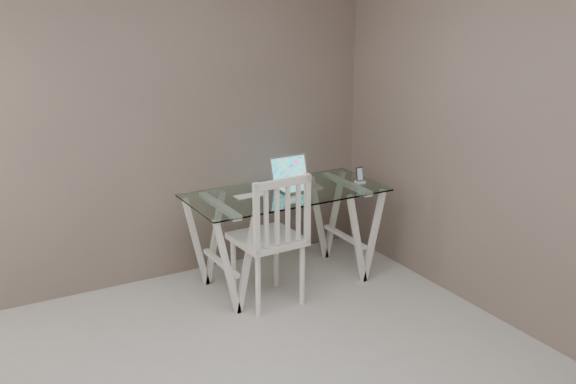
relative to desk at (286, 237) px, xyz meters
name	(u,v)px	position (x,y,z in m)	size (l,w,h in m)	color
room	(260,117)	(-1.06, -1.64, 1.33)	(4.50, 4.52, 2.71)	#B2B0AB
desk	(286,237)	(0.00, 0.00, 0.00)	(1.50, 0.70, 0.75)	silver
chair	(273,234)	(-0.27, -0.29, 0.17)	(0.47, 0.47, 1.00)	white
laptop	(294,179)	(0.13, 0.10, 0.42)	(0.32, 0.29, 0.22)	silver
keyboard	(251,196)	(-0.28, 0.03, 0.37)	(0.26, 0.11, 0.01)	silver
mouse	(291,202)	(-0.11, -0.27, 0.38)	(0.11, 0.07, 0.04)	white
phone_dock	(360,179)	(0.62, -0.08, 0.40)	(0.07, 0.07, 0.12)	white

